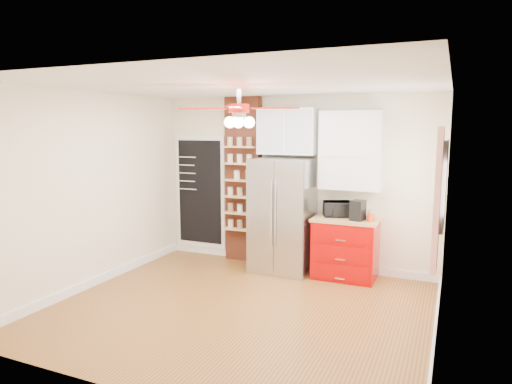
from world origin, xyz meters
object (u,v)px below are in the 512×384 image
at_px(ceiling_fan, 239,109).
at_px(red_cabinet, 345,248).
at_px(toaster_oven, 338,209).
at_px(pantry_jar_oats, 237,175).
at_px(coffee_maker, 358,210).
at_px(fridge, 283,215).
at_px(canister_left, 371,217).

bearing_deg(ceiling_fan, red_cabinet, 61.29).
distance_m(toaster_oven, pantry_jar_oats, 1.72).
bearing_deg(coffee_maker, fridge, -169.85).
relative_size(coffee_maker, pantry_jar_oats, 2.09).
bearing_deg(toaster_oven, fridge, 163.96).
bearing_deg(ceiling_fan, canister_left, 50.52).
bearing_deg(canister_left, coffee_maker, 173.45).
xyz_separation_m(toaster_oven, pantry_jar_oats, (-1.67, 0.03, 0.43)).
relative_size(fridge, ceiling_fan, 1.25).
relative_size(fridge, canister_left, 13.66).
bearing_deg(pantry_jar_oats, toaster_oven, -1.10).
xyz_separation_m(ceiling_fan, pantry_jar_oats, (-0.90, 1.77, -0.98)).
xyz_separation_m(fridge, toaster_oven, (0.82, 0.11, 0.14)).
bearing_deg(toaster_oven, coffee_maker, -48.78).
relative_size(canister_left, pantry_jar_oats, 0.94).
xyz_separation_m(toaster_oven, canister_left, (0.52, -0.18, -0.05)).
bearing_deg(coffee_maker, red_cabinet, 165.44).
bearing_deg(ceiling_fan, fridge, 91.76).
bearing_deg(red_cabinet, ceiling_fan, -118.71).
relative_size(ceiling_fan, toaster_oven, 3.42).
height_order(ceiling_fan, toaster_oven, ceiling_fan).
bearing_deg(canister_left, ceiling_fan, -129.48).
relative_size(ceiling_fan, coffee_maker, 4.91).
xyz_separation_m(fridge, coffee_maker, (1.15, -0.04, 0.17)).
xyz_separation_m(red_cabinet, ceiling_fan, (-0.92, -1.68, 1.97)).
height_order(toaster_oven, pantry_jar_oats, pantry_jar_oats).
relative_size(toaster_oven, canister_left, 3.20).
height_order(red_cabinet, pantry_jar_oats, pantry_jar_oats).
height_order(fridge, toaster_oven, fridge).
relative_size(ceiling_fan, pantry_jar_oats, 10.25).
bearing_deg(fridge, ceiling_fan, -88.24).
bearing_deg(toaster_oven, ceiling_fan, -137.69).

